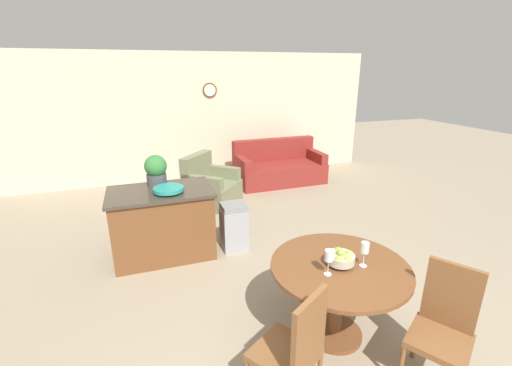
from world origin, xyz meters
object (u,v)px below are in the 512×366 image
at_px(teal_bowl, 169,189).
at_px(armchair, 210,188).
at_px(potted_plant, 156,170).
at_px(wine_glass_right, 365,249).
at_px(trash_bin, 234,227).
at_px(fruit_bowl, 341,258).
at_px(couch, 279,168).
at_px(dining_chair_near_right, 444,323).
at_px(dining_chair_near_left, 294,348).
at_px(dining_table, 339,282).
at_px(wine_glass_left, 329,257).
at_px(kitchen_island, 163,223).

bearing_deg(teal_bowl, armchair, 63.46).
bearing_deg(potted_plant, teal_bowl, -72.00).
xyz_separation_m(wine_glass_right, trash_bin, (-0.62, 1.95, -0.59)).
bearing_deg(fruit_bowl, wine_glass_right, -22.23).
xyz_separation_m(fruit_bowl, couch, (1.27, 4.38, -0.52)).
bearing_deg(dining_chair_near_right, trash_bin, -11.34).
height_order(dining_chair_near_right, wine_glass_right, dining_chair_near_right).
distance_m(dining_chair_near_right, armchair, 4.39).
relative_size(dining_chair_near_left, dining_chair_near_right, 1.00).
height_order(dining_table, armchair, armchair).
relative_size(wine_glass_left, teal_bowl, 0.61).
bearing_deg(fruit_bowl, dining_chair_near_left, -142.62).
distance_m(fruit_bowl, couch, 4.60).
xyz_separation_m(dining_chair_near_right, couch, (0.76, 5.05, -0.22)).
bearing_deg(fruit_bowl, couch, 73.81).
height_order(dining_table, wine_glass_left, wine_glass_left).
distance_m(dining_chair_near_left, teal_bowl, 2.52).
bearing_deg(couch, dining_chair_near_left, -112.25).
bearing_deg(wine_glass_right, fruit_bowl, 157.77).
bearing_deg(dining_chair_near_left, wine_glass_right, -4.58).
xyz_separation_m(dining_table, kitchen_island, (-1.35, 2.02, -0.12)).
height_order(dining_chair_near_left, armchair, dining_chair_near_left).
xyz_separation_m(wine_glass_left, couch, (1.45, 4.47, -0.61)).
bearing_deg(dining_chair_near_left, kitchen_island, 73.34).
bearing_deg(kitchen_island, armchair, 59.14).
xyz_separation_m(dining_chair_near_left, wine_glass_right, (0.85, 0.44, 0.39)).
xyz_separation_m(dining_chair_near_left, armchair, (0.27, 4.13, -0.23)).
bearing_deg(trash_bin, couch, 55.71).
bearing_deg(potted_plant, dining_chair_near_left, -75.78).
distance_m(dining_table, wine_glass_right, 0.39).
xyz_separation_m(dining_chair_near_right, teal_bowl, (-1.76, 2.57, 0.42)).
relative_size(dining_chair_near_right, armchair, 0.86).
distance_m(dining_chair_near_right, fruit_bowl, 0.89).
bearing_deg(dining_chair_near_right, armchair, -19.82).
distance_m(wine_glass_right, teal_bowl, 2.44).
bearing_deg(couch, wine_glass_right, -104.39).
bearing_deg(armchair, teal_bowl, -164.81).
distance_m(dining_chair_near_left, couch, 5.27).
bearing_deg(armchair, couch, -23.65).
distance_m(teal_bowl, potted_plant, 0.40).
height_order(dining_chair_near_right, fruit_bowl, dining_chair_near_right).
relative_size(wine_glass_right, couch, 0.12).
distance_m(wine_glass_left, kitchen_island, 2.46).
distance_m(wine_glass_right, potted_plant, 2.80).
bearing_deg(armchair, fruit_bowl, -132.04).
relative_size(dining_table, kitchen_island, 0.93).
bearing_deg(wine_glass_right, couch, 76.24).
height_order(teal_bowl, couch, teal_bowl).
bearing_deg(fruit_bowl, dining_chair_near_right, -52.55).
height_order(dining_chair_near_left, wine_glass_right, dining_chair_near_left).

